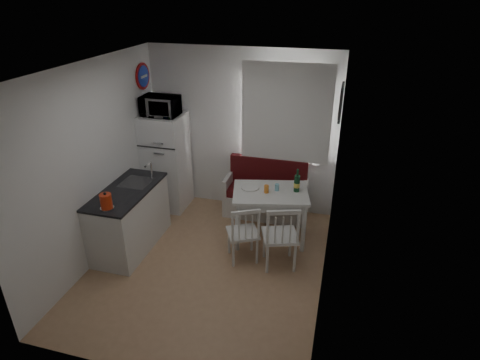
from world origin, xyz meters
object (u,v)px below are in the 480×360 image
object	(u,v)px
bench	(266,197)
dining_table	(270,197)
chair_left	(241,229)
wine_bottle	(297,180)
kitchen_counter	(130,218)
fridge	(167,162)
kettle	(106,201)
chair_right	(279,231)
microwave	(160,106)

from	to	relation	value
bench	dining_table	xyz separation A→B (m)	(0.19, -0.67, 0.38)
chair_left	wine_bottle	xyz separation A→B (m)	(0.60, 0.76, 0.43)
kitchen_counter	fridge	distance (m)	1.29
chair_left	kettle	bearing A→B (deg)	172.77
chair_right	kettle	bearing A→B (deg)	176.61
dining_table	fridge	distance (m)	1.92
dining_table	chair_right	size ratio (longest dim) A/B	2.14
chair_right	fridge	world-z (taller)	fridge
dining_table	microwave	world-z (taller)	microwave
microwave	wine_bottle	bearing A→B (deg)	-10.53
kitchen_counter	kettle	distance (m)	0.78
chair_left	microwave	distance (m)	2.31
wine_bottle	kettle	bearing A→B (deg)	-148.48
kitchen_counter	dining_table	distance (m)	1.99
bench	wine_bottle	world-z (taller)	wine_bottle
kitchen_counter	chair_right	size ratio (longest dim) A/B	2.39
bench	fridge	size ratio (longest dim) A/B	0.82
bench	fridge	world-z (taller)	fridge
chair_right	bench	bearing A→B (deg)	89.89
kitchen_counter	microwave	bearing A→B (deg)	89.06
wine_bottle	bench	bearing A→B (deg)	133.83
chair_right	microwave	size ratio (longest dim) A/B	1.00
bench	dining_table	distance (m)	0.79
kitchen_counter	chair_right	xyz separation A→B (m)	(2.11, 0.02, 0.13)
kitchen_counter	microwave	world-z (taller)	microwave
kitchen_counter	kettle	world-z (taller)	kitchen_counter
bench	chair_right	world-z (taller)	chair_right
wine_bottle	chair_right	bearing A→B (deg)	-97.43
dining_table	wine_bottle	bearing A→B (deg)	2.66
fridge	kettle	bearing A→B (deg)	-89.03
kitchen_counter	kettle	size ratio (longest dim) A/B	5.75
fridge	wine_bottle	bearing A→B (deg)	-11.79
chair_left	fridge	size ratio (longest dim) A/B	0.34
chair_right	wine_bottle	xyz separation A→B (m)	(0.10, 0.77, 0.37)
kettle	bench	bearing A→B (deg)	49.52
fridge	chair_right	bearing A→B (deg)	-30.37
microwave	kettle	bearing A→B (deg)	-89.01
kitchen_counter	dining_table	xyz separation A→B (m)	(1.86, 0.69, 0.24)
fridge	microwave	distance (m)	0.95
microwave	dining_table	bearing A→B (deg)	-15.41
fridge	microwave	xyz separation A→B (m)	(0.00, -0.05, 0.95)
bench	kettle	world-z (taller)	kettle
microwave	kitchen_counter	bearing A→B (deg)	-90.94
microwave	kettle	size ratio (longest dim) A/B	2.40
chair_left	fridge	world-z (taller)	fridge
kettle	kitchen_counter	bearing A→B (deg)	95.28
bench	kitchen_counter	bearing A→B (deg)	-140.83
bench	chair_left	xyz separation A→B (m)	(-0.06, -1.32, 0.22)
bench	dining_table	bearing A→B (deg)	-73.76
fridge	wine_bottle	world-z (taller)	fridge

